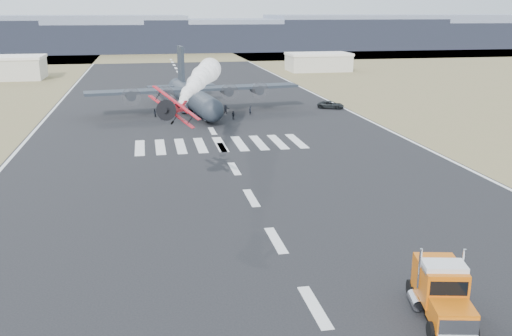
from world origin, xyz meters
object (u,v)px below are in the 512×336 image
object	(u,v)px
semi_truck	(442,291)
transport_aircraft	(193,96)
crew_b	(195,112)
aerobatic_biplane	(174,109)
crew_e	(162,115)
support_vehicle	(331,105)
crew_a	(250,110)
crew_f	(226,109)
hangar_left	(0,68)
hangar_right	(318,62)
crew_g	(203,116)
crew_c	(197,114)
crew_d	(233,115)
crew_h	(154,113)

from	to	relation	value
semi_truck	transport_aircraft	xyz separation A→B (m)	(-9.27, 82.85, 1.21)
transport_aircraft	crew_b	distance (m)	6.63
aerobatic_biplane	crew_e	distance (m)	46.58
support_vehicle	crew_e	distance (m)	35.26
transport_aircraft	crew_a	xyz separation A→B (m)	(10.46, -6.28, -2.27)
crew_e	crew_f	distance (m)	13.04
hangar_left	semi_truck	world-z (taller)	hangar_left
semi_truck	support_vehicle	world-z (taller)	semi_truck
hangar_right	support_vehicle	world-z (taller)	hangar_right
crew_g	crew_e	bearing A→B (deg)	-166.02
aerobatic_biplane	crew_a	distance (m)	51.12
crew_c	crew_d	xyz separation A→B (m)	(6.61, -2.10, -0.07)
aerobatic_biplane	support_vehicle	bearing A→B (deg)	68.13
hangar_left	crew_b	world-z (taller)	hangar_left
crew_a	crew_d	world-z (taller)	crew_a
aerobatic_biplane	crew_a	xyz separation A→B (m)	(16.81, 47.46, -8.79)
crew_f	crew_g	size ratio (longest dim) A/B	1.12
hangar_left	aerobatic_biplane	distance (m)	126.80
aerobatic_biplane	support_vehicle	distance (m)	62.80
hangar_left	aerobatic_biplane	bearing A→B (deg)	-69.59
hangar_right	crew_f	size ratio (longest dim) A/B	11.23
crew_f	crew_g	xyz separation A→B (m)	(-5.14, -6.27, -0.10)
crew_d	crew_g	xyz separation A→B (m)	(-5.75, -0.19, 0.02)
hangar_right	support_vehicle	xyz separation A→B (m)	(-19.26, -72.02, -2.25)
hangar_right	crew_c	size ratio (longest dim) A/B	11.90
crew_a	crew_c	world-z (taller)	crew_a
crew_e	crew_c	bearing A→B (deg)	-92.99
aerobatic_biplane	crew_e	xyz separation A→B (m)	(-0.19, 45.74, -8.78)
semi_truck	crew_h	bearing A→B (deg)	114.92
hangar_right	crew_b	xyz separation A→B (m)	(-47.75, -76.17, -2.18)
semi_truck	crew_h	distance (m)	79.62
aerobatic_biplane	crew_d	xyz separation A→B (m)	(12.91, 43.43, -8.86)
semi_truck	crew_h	size ratio (longest dim) A/B	5.65
hangar_left	aerobatic_biplane	xyz separation A→B (m)	(44.17, -118.70, 6.25)
hangar_right	support_vehicle	distance (m)	74.59
support_vehicle	crew_b	bearing A→B (deg)	126.20
semi_truck	crew_e	xyz separation A→B (m)	(-15.82, 74.85, -1.05)
hangar_right	crew_d	bearing A→B (deg)	-117.01
crew_a	crew_h	world-z (taller)	crew_a
crew_g	crew_h	world-z (taller)	crew_g
transport_aircraft	semi_truck	bearing A→B (deg)	-90.92
crew_b	crew_c	xyz separation A→B (m)	(0.21, -2.00, 0.03)
crew_c	crew_a	bearing A→B (deg)	73.69
hangar_left	hangar_right	distance (m)	98.13
crew_c	crew_g	distance (m)	2.45
transport_aircraft	crew_b	xyz separation A→B (m)	(-0.27, -6.22, -2.31)
transport_aircraft	crew_c	bearing A→B (deg)	-97.72
crew_b	crew_h	distance (m)	7.63
crew_b	crew_d	bearing A→B (deg)	-0.03
crew_d	crew_g	distance (m)	5.76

